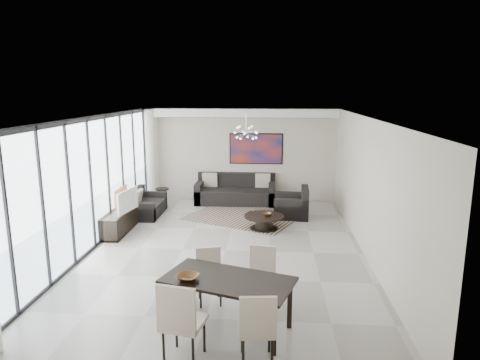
# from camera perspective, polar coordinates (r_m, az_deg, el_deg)

# --- Properties ---
(room_shell) EXTENTS (6.00, 9.00, 2.90)m
(room_shell) POSITION_cam_1_polar(r_m,az_deg,el_deg) (9.08, 0.88, -0.88)
(room_shell) COLOR #A8A39B
(room_shell) RESTS_ON ground
(window_wall) EXTENTS (0.37, 8.95, 2.90)m
(window_wall) POSITION_cam_1_polar(r_m,az_deg,el_deg) (9.84, -18.79, -0.41)
(window_wall) COLOR white
(window_wall) RESTS_ON floor
(soffit) EXTENTS (5.98, 0.40, 0.26)m
(soffit) POSITION_cam_1_polar(r_m,az_deg,el_deg) (13.19, -0.02, 8.93)
(soffit) COLOR white
(soffit) RESTS_ON room_shell
(painting) EXTENTS (1.68, 0.04, 0.98)m
(painting) POSITION_cam_1_polar(r_m,az_deg,el_deg) (13.44, 2.17, 4.18)
(painting) COLOR #B12F18
(painting) RESTS_ON room_shell
(chandelier) EXTENTS (0.66, 0.66, 0.71)m
(chandelier) POSITION_cam_1_polar(r_m,az_deg,el_deg) (11.41, 0.82, 6.34)
(chandelier) COLOR silver
(chandelier) RESTS_ON room_shell
(rug) EXTENTS (3.50, 3.18, 0.01)m
(rug) POSITION_cam_1_polar(r_m,az_deg,el_deg) (11.97, 0.62, -4.84)
(rug) COLOR black
(rug) RESTS_ON floor
(coffee_table) EXTENTS (1.01, 1.01, 0.35)m
(coffee_table) POSITION_cam_1_polar(r_m,az_deg,el_deg) (10.89, 3.21, -5.51)
(coffee_table) COLOR black
(coffee_table) RESTS_ON floor
(bowl_coffee) EXTENTS (0.25, 0.25, 0.07)m
(bowl_coffee) POSITION_cam_1_polar(r_m,az_deg,el_deg) (10.82, 3.63, -4.57)
(bowl_coffee) COLOR brown
(bowl_coffee) RESTS_ON coffee_table
(sofa_main) EXTENTS (2.45, 1.00, 0.89)m
(sofa_main) POSITION_cam_1_polar(r_m,az_deg,el_deg) (13.34, -0.58, -1.76)
(sofa_main) COLOR black
(sofa_main) RESTS_ON floor
(loveseat) EXTENTS (0.82, 1.45, 0.73)m
(loveseat) POSITION_cam_1_polar(r_m,az_deg,el_deg) (12.34, -12.52, -3.46)
(loveseat) COLOR black
(loveseat) RESTS_ON floor
(armchair) EXTENTS (0.97, 1.02, 0.83)m
(armchair) POSITION_cam_1_polar(r_m,az_deg,el_deg) (11.98, 7.04, -3.54)
(armchair) COLOR black
(armchair) RESTS_ON floor
(side_table) EXTENTS (0.41, 0.41, 0.56)m
(side_table) POSITION_cam_1_polar(r_m,az_deg,el_deg) (13.11, -10.32, -1.88)
(side_table) COLOR black
(side_table) RESTS_ON floor
(tv_console) EXTENTS (0.48, 1.71, 0.53)m
(tv_console) POSITION_cam_1_polar(r_m,az_deg,el_deg) (11.09, -15.72, -5.28)
(tv_console) COLOR black
(tv_console) RESTS_ON floor
(television) EXTENTS (0.28, 0.96, 0.55)m
(television) POSITION_cam_1_polar(r_m,az_deg,el_deg) (10.83, -15.21, -2.68)
(television) COLOR gray
(television) RESTS_ON tv_console
(dining_table) EXTENTS (2.07, 1.49, 0.78)m
(dining_table) POSITION_cam_1_polar(r_m,az_deg,el_deg) (6.40, -1.61, -13.72)
(dining_table) COLOR black
(dining_table) RESTS_ON floor
(dining_chair_sw) EXTENTS (0.61, 0.61, 1.12)m
(dining_chair_sw) POSITION_cam_1_polar(r_m,az_deg,el_deg) (5.73, -7.98, -17.68)
(dining_chair_sw) COLOR beige
(dining_chair_sw) RESTS_ON floor
(dining_chair_se) EXTENTS (0.51, 0.51, 1.01)m
(dining_chair_se) POSITION_cam_1_polar(r_m,az_deg,el_deg) (5.67, 2.33, -18.66)
(dining_chair_se) COLOR beige
(dining_chair_se) RESTS_ON floor
(dining_chair_nw) EXTENTS (0.50, 0.50, 0.90)m
(dining_chair_nw) POSITION_cam_1_polar(r_m,az_deg,el_deg) (7.27, -4.16, -12.04)
(dining_chair_nw) COLOR beige
(dining_chair_nw) RESTS_ON floor
(dining_chair_ne) EXTENTS (0.50, 0.50, 0.95)m
(dining_chair_ne) POSITION_cam_1_polar(r_m,az_deg,el_deg) (7.20, 2.90, -12.02)
(dining_chair_ne) COLOR beige
(dining_chair_ne) RESTS_ON floor
(bowl_dining) EXTENTS (0.38, 0.38, 0.08)m
(bowl_dining) POSITION_cam_1_polar(r_m,az_deg,el_deg) (6.36, -6.99, -12.77)
(bowl_dining) COLOR brown
(bowl_dining) RESTS_ON dining_table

